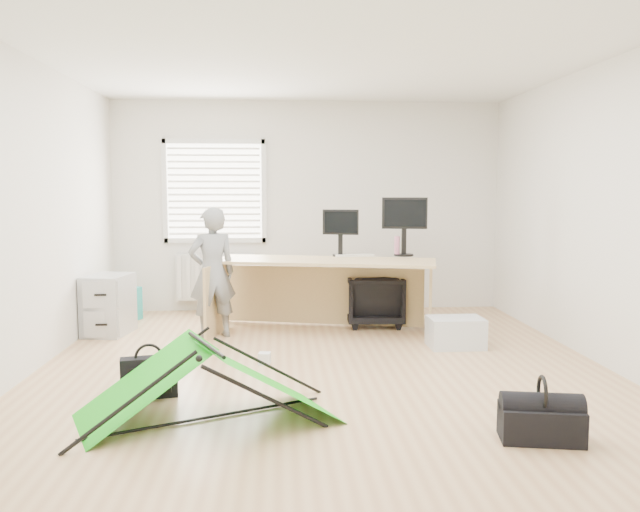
{
  "coord_description": "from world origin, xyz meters",
  "views": [
    {
      "loc": [
        -0.38,
        -5.37,
        1.56
      ],
      "look_at": [
        0.0,
        0.4,
        0.95
      ],
      "focal_mm": 35.0,
      "sensor_mm": 36.0,
      "label": 1
    }
  ],
  "objects": [
    {
      "name": "ground",
      "position": [
        0.0,
        0.0,
        0.0
      ],
      "size": [
        5.5,
        5.5,
        0.0
      ],
      "primitive_type": "plane",
      "color": "tan",
      "rests_on": "ground"
    },
    {
      "name": "back_wall",
      "position": [
        0.0,
        2.75,
        1.35
      ],
      "size": [
        5.0,
        0.02,
        2.7
      ],
      "primitive_type": "cube",
      "color": "silver",
      "rests_on": "ground"
    },
    {
      "name": "window",
      "position": [
        -1.2,
        2.71,
        1.55
      ],
      "size": [
        1.2,
        0.06,
        1.2
      ],
      "primitive_type": "cube",
      "color": "silver",
      "rests_on": "back_wall"
    },
    {
      "name": "radiator",
      "position": [
        -1.2,
        2.67,
        0.45
      ],
      "size": [
        1.0,
        0.12,
        0.6
      ],
      "primitive_type": "cube",
      "color": "silver",
      "rests_on": "back_wall"
    },
    {
      "name": "desk",
      "position": [
        0.11,
        1.35,
        0.41
      ],
      "size": [
        2.49,
        1.3,
        0.81
      ],
      "primitive_type": "cube",
      "rotation": [
        0.0,
        0.0,
        -0.24
      ],
      "color": "tan",
      "rests_on": "ground"
    },
    {
      "name": "filing_cabinet",
      "position": [
        -2.24,
        1.45,
        0.32
      ],
      "size": [
        0.5,
        0.62,
        0.65
      ],
      "primitive_type": "cube",
      "rotation": [
        0.0,
        0.0,
        -0.17
      ],
      "color": "#AEB2B4",
      "rests_on": "ground"
    },
    {
      "name": "monitor_left",
      "position": [
        0.32,
        1.68,
        1.01
      ],
      "size": [
        0.42,
        0.2,
        0.39
      ],
      "primitive_type": "cube",
      "rotation": [
        0.0,
        0.0,
        -0.28
      ],
      "color": "black",
      "rests_on": "desk"
    },
    {
      "name": "monitor_right",
      "position": [
        1.05,
        1.67,
        1.06
      ],
      "size": [
        0.52,
        0.2,
        0.49
      ],
      "primitive_type": "cube",
      "rotation": [
        0.0,
        0.0,
        -0.18
      ],
      "color": "black",
      "rests_on": "desk"
    },
    {
      "name": "keyboard",
      "position": [
        0.48,
        1.65,
        0.82
      ],
      "size": [
        0.46,
        0.19,
        0.02
      ],
      "primitive_type": "cube",
      "rotation": [
        0.0,
        0.0,
        0.08
      ],
      "color": "beige",
      "rests_on": "desk"
    },
    {
      "name": "thermos",
      "position": [
        0.97,
        1.7,
        0.92
      ],
      "size": [
        0.08,
        0.08,
        0.22
      ],
      "primitive_type": "cylinder",
      "rotation": [
        0.0,
        0.0,
        -0.31
      ],
      "color": "#BE6A87",
      "rests_on": "desk"
    },
    {
      "name": "office_chair",
      "position": [
        0.72,
        1.7,
        0.3
      ],
      "size": [
        0.66,
        0.68,
        0.59
      ],
      "primitive_type": "imported",
      "rotation": [
        0.0,
        0.0,
        3.1
      ],
      "color": "black",
      "rests_on": "ground"
    },
    {
      "name": "person",
      "position": [
        -1.09,
        1.22,
        0.69
      ],
      "size": [
        0.59,
        0.49,
        1.39
      ],
      "primitive_type": "imported",
      "rotation": [
        0.0,
        0.0,
        3.51
      ],
      "color": "gray",
      "rests_on": "ground"
    },
    {
      "name": "kite",
      "position": [
        -0.88,
        -1.21,
        0.26
      ],
      "size": [
        1.85,
        1.37,
        0.52
      ],
      "primitive_type": null,
      "rotation": [
        0.0,
        0.0,
        0.42
      ],
      "color": "#12B210",
      "rests_on": "ground"
    },
    {
      "name": "storage_crate",
      "position": [
        1.37,
        0.63,
        0.15
      ],
      "size": [
        0.54,
        0.38,
        0.3
      ],
      "primitive_type": "cube",
      "rotation": [
        0.0,
        0.0,
        0.01
      ],
      "color": "silver",
      "rests_on": "ground"
    },
    {
      "name": "tote_bag",
      "position": [
        -2.23,
        2.24,
        0.2
      ],
      "size": [
        0.36,
        0.25,
        0.4
      ],
      "primitive_type": "cube",
      "rotation": [
        0.0,
        0.0,
        -0.34
      ],
      "color": "teal",
      "rests_on": "ground"
    },
    {
      "name": "laptop_bag",
      "position": [
        -1.37,
        -0.72,
        0.16
      ],
      "size": [
        0.43,
        0.21,
        0.31
      ],
      "primitive_type": "cube",
      "rotation": [
        0.0,
        0.0,
        0.21
      ],
      "color": "black",
      "rests_on": "ground"
    },
    {
      "name": "white_box",
      "position": [
        -0.52,
        0.14,
        0.05
      ],
      "size": [
        0.12,
        0.12,
        0.1
      ],
      "primitive_type": "cube",
      "rotation": [
        0.0,
        0.0,
        -0.15
      ],
      "color": "silver",
      "rests_on": "ground"
    },
    {
      "name": "duffel_bag",
      "position": [
        1.24,
        -1.71,
        0.11
      ],
      "size": [
        0.54,
        0.34,
        0.22
      ],
      "primitive_type": "cube",
      "rotation": [
        0.0,
        0.0,
        -0.18
      ],
      "color": "black",
      "rests_on": "ground"
    }
  ]
}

